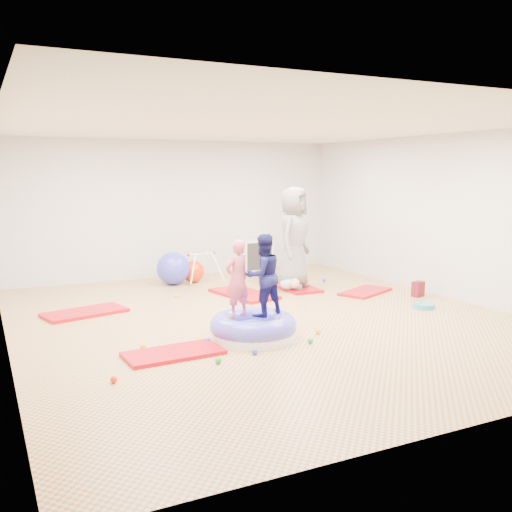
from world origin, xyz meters
name	(u,v)px	position (x,y,z in m)	size (l,w,h in m)	color
room	(265,225)	(0.00, 0.00, 1.40)	(7.01, 8.01, 2.81)	tan
gym_mat_front_left	(174,353)	(-1.75, -1.04, 0.02)	(1.15, 0.57, 0.05)	red
gym_mat_mid_left	(85,312)	(-2.35, 1.46, 0.03)	(1.22, 0.61, 0.05)	red
gym_mat_center_back	(244,294)	(0.40, 1.60, 0.03)	(1.32, 0.66, 0.06)	red
gym_mat_right	(365,292)	(2.45, 0.84, 0.02)	(1.07, 0.53, 0.04)	red
gym_mat_rear_right	(295,287)	(1.52, 1.74, 0.02)	(1.15, 0.58, 0.05)	red
inflatable_cushion	(253,328)	(-0.61, -0.85, 0.14)	(1.13, 1.13, 0.36)	white
child_pink	(237,275)	(-0.77, -0.72, 0.84)	(0.37, 0.24, 1.02)	#D35568
child_navy	(263,272)	(-0.44, -0.81, 0.87)	(0.53, 0.41, 1.08)	#121247
adult_caregiver	(293,237)	(1.44, 1.68, 0.97)	(0.90, 0.59, 1.84)	slate
infant	(291,283)	(1.29, 1.50, 0.16)	(0.38, 0.39, 0.22)	silver
ball_pit_balls	(239,325)	(-0.55, -0.27, 0.04)	(5.01, 3.75, 0.07)	#363DCD
exercise_ball_blue	(173,268)	(-0.40, 3.10, 0.32)	(0.64, 0.64, 0.64)	#363DCD
exercise_ball_orange	(193,271)	(0.02, 3.15, 0.22)	(0.43, 0.43, 0.43)	red
infant_play_gym	(201,262)	(0.22, 3.21, 0.37)	(0.73, 0.70, 0.56)	white
cube_shelf	(256,255)	(1.72, 3.79, 0.35)	(0.69, 0.34, 0.69)	white
balance_disc	(424,306)	(2.58, -0.52, 0.04)	(0.34, 0.34, 0.08)	teal
backpack	(418,289)	(3.10, 0.19, 0.13)	(0.23, 0.14, 0.26)	#AC1A2E
yellow_toy	(259,335)	(-0.49, -0.79, 0.01)	(0.18, 0.18, 0.03)	yellow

